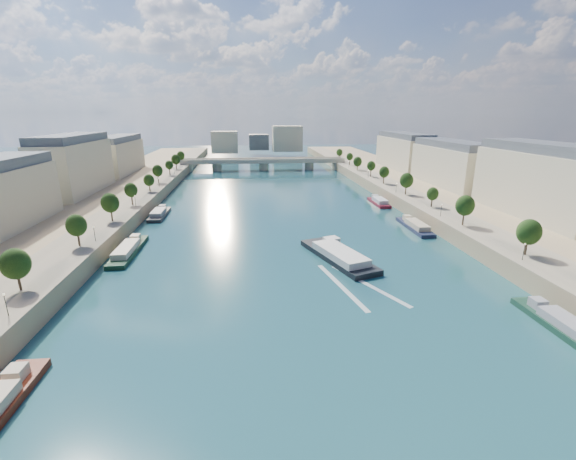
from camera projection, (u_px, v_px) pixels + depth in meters
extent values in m
plane|color=#0B2733|center=(280.00, 223.00, 138.95)|extent=(700.00, 700.00, 0.00)
cube|color=#9E8460|center=(70.00, 222.00, 131.06)|extent=(44.00, 520.00, 5.00)
cube|color=#9E8460|center=(470.00, 211.00, 145.39)|extent=(44.00, 520.00, 5.00)
cube|color=gray|center=(115.00, 214.00, 131.80)|extent=(14.00, 520.00, 0.10)
cube|color=gray|center=(432.00, 206.00, 143.15)|extent=(14.00, 520.00, 0.10)
cylinder|color=#382B1E|center=(29.00, 278.00, 76.29)|extent=(0.50, 0.50, 3.82)
ellipsoid|color=black|center=(25.00, 261.00, 75.24)|extent=(4.80, 4.80, 5.52)
cylinder|color=#382B1E|center=(79.00, 240.00, 99.12)|extent=(0.50, 0.50, 3.82)
ellipsoid|color=black|center=(77.00, 226.00, 98.07)|extent=(4.80, 4.80, 5.52)
cylinder|color=#382B1E|center=(110.00, 216.00, 121.95)|extent=(0.50, 0.50, 3.82)
ellipsoid|color=black|center=(109.00, 205.00, 120.90)|extent=(4.80, 4.80, 5.52)
cylinder|color=#382B1E|center=(131.00, 200.00, 144.77)|extent=(0.50, 0.50, 3.82)
ellipsoid|color=black|center=(130.00, 190.00, 143.72)|extent=(4.80, 4.80, 5.52)
cylinder|color=#382B1E|center=(147.00, 188.00, 167.60)|extent=(0.50, 0.50, 3.82)
ellipsoid|color=black|center=(146.00, 180.00, 166.55)|extent=(4.80, 4.80, 5.52)
cylinder|color=#382B1E|center=(159.00, 179.00, 190.42)|extent=(0.50, 0.50, 3.82)
ellipsoid|color=black|center=(158.00, 172.00, 189.37)|extent=(4.80, 4.80, 5.52)
cylinder|color=#382B1E|center=(168.00, 172.00, 213.25)|extent=(0.50, 0.50, 3.82)
ellipsoid|color=black|center=(168.00, 165.00, 212.20)|extent=(4.80, 4.80, 5.52)
cylinder|color=#382B1E|center=(176.00, 166.00, 236.08)|extent=(0.50, 0.50, 3.82)
ellipsoid|color=black|center=(175.00, 160.00, 235.03)|extent=(4.80, 4.80, 5.52)
cylinder|color=#382B1E|center=(182.00, 161.00, 258.90)|extent=(0.50, 0.50, 3.82)
ellipsoid|color=black|center=(182.00, 156.00, 257.85)|extent=(4.80, 4.80, 5.52)
cylinder|color=#382B1E|center=(519.00, 245.00, 94.85)|extent=(0.50, 0.50, 3.82)
ellipsoid|color=black|center=(522.00, 232.00, 93.80)|extent=(4.80, 4.80, 5.52)
cylinder|color=#382B1E|center=(466.00, 220.00, 117.68)|extent=(0.50, 0.50, 3.82)
ellipsoid|color=black|center=(468.00, 208.00, 116.63)|extent=(4.80, 4.80, 5.52)
cylinder|color=#382B1E|center=(430.00, 202.00, 140.50)|extent=(0.50, 0.50, 3.82)
ellipsoid|color=black|center=(431.00, 193.00, 139.45)|extent=(4.80, 4.80, 5.52)
cylinder|color=#382B1E|center=(405.00, 190.00, 163.33)|extent=(0.50, 0.50, 3.82)
ellipsoid|color=black|center=(405.00, 181.00, 162.28)|extent=(4.80, 4.80, 5.52)
cylinder|color=#382B1E|center=(385.00, 180.00, 186.16)|extent=(0.50, 0.50, 3.82)
ellipsoid|color=black|center=(386.00, 173.00, 185.11)|extent=(4.80, 4.80, 5.52)
cylinder|color=#382B1E|center=(370.00, 173.00, 208.98)|extent=(0.50, 0.50, 3.82)
ellipsoid|color=black|center=(370.00, 166.00, 207.93)|extent=(4.80, 4.80, 5.52)
cylinder|color=#382B1E|center=(358.00, 167.00, 231.81)|extent=(0.50, 0.50, 3.82)
ellipsoid|color=black|center=(358.00, 161.00, 230.76)|extent=(4.80, 4.80, 5.52)
cylinder|color=#382B1E|center=(348.00, 162.00, 254.64)|extent=(0.50, 0.50, 3.82)
ellipsoid|color=black|center=(348.00, 157.00, 253.58)|extent=(4.80, 4.80, 5.52)
cylinder|color=#382B1E|center=(339.00, 158.00, 277.46)|extent=(0.50, 0.50, 3.82)
ellipsoid|color=black|center=(340.00, 153.00, 276.41)|extent=(4.80, 4.80, 5.52)
cylinder|color=black|center=(6.00, 306.00, 65.11)|extent=(0.14, 0.14, 4.00)
sphere|color=#FFE5B2|center=(4.00, 294.00, 64.49)|extent=(0.36, 0.36, 0.36)
cylinder|color=black|center=(95.00, 234.00, 103.15)|extent=(0.14, 0.14, 4.00)
sphere|color=#FFE5B2|center=(93.00, 227.00, 102.53)|extent=(0.36, 0.36, 0.36)
cylinder|color=black|center=(135.00, 202.00, 141.19)|extent=(0.14, 0.14, 4.00)
sphere|color=#FFE5B2|center=(135.00, 196.00, 140.58)|extent=(0.36, 0.36, 0.36)
cylinder|color=black|center=(159.00, 183.00, 179.24)|extent=(0.14, 0.14, 4.00)
sphere|color=#FFE5B2|center=(158.00, 178.00, 178.62)|extent=(0.36, 0.36, 0.36)
cylinder|color=black|center=(174.00, 170.00, 217.28)|extent=(0.14, 0.14, 4.00)
sphere|color=#FFE5B2|center=(174.00, 167.00, 216.66)|extent=(0.36, 0.36, 0.36)
cylinder|color=black|center=(524.00, 253.00, 89.82)|extent=(0.14, 0.14, 4.00)
sphere|color=#FFE5B2|center=(525.00, 244.00, 89.21)|extent=(0.36, 0.36, 0.36)
cylinder|color=black|center=(441.00, 211.00, 127.87)|extent=(0.14, 0.14, 4.00)
sphere|color=#FFE5B2|center=(442.00, 205.00, 127.25)|extent=(0.36, 0.36, 0.36)
cylinder|color=black|center=(396.00, 188.00, 165.91)|extent=(0.14, 0.14, 4.00)
sphere|color=#FFE5B2|center=(397.00, 184.00, 165.30)|extent=(0.36, 0.36, 0.36)
cylinder|color=black|center=(368.00, 174.00, 203.95)|extent=(0.14, 0.14, 4.00)
sphere|color=#FFE5B2|center=(368.00, 170.00, 203.34)|extent=(0.36, 0.36, 0.36)
cylinder|color=black|center=(349.00, 165.00, 242.00)|extent=(0.14, 0.14, 4.00)
sphere|color=#FFE5B2|center=(349.00, 161.00, 241.38)|extent=(0.36, 0.36, 0.36)
cube|color=beige|center=(75.00, 169.00, 165.10)|extent=(16.00, 52.00, 20.00)
cube|color=#474C54|center=(70.00, 142.00, 161.71)|extent=(14.72, 50.44, 3.20)
cube|color=beige|center=(118.00, 155.00, 220.26)|extent=(16.00, 52.00, 20.00)
cube|color=#474C54|center=(115.00, 134.00, 216.87)|extent=(14.72, 50.44, 3.20)
cube|color=beige|center=(541.00, 186.00, 126.86)|extent=(16.00, 52.00, 20.00)
cube|color=#474C54|center=(548.00, 151.00, 123.47)|extent=(14.72, 50.44, 3.20)
cube|color=beige|center=(451.00, 164.00, 182.02)|extent=(16.00, 52.00, 20.00)
cube|color=#474C54|center=(454.00, 139.00, 178.63)|extent=(14.72, 50.44, 3.20)
cube|color=beige|center=(404.00, 152.00, 237.19)|extent=(16.00, 52.00, 20.00)
cube|color=#474C54|center=(405.00, 133.00, 233.79)|extent=(14.72, 50.44, 3.20)
cube|color=beige|center=(225.00, 142.00, 331.60)|extent=(22.00, 18.00, 18.00)
cube|color=beige|center=(287.00, 138.00, 346.00)|extent=(26.00, 20.00, 22.00)
cube|color=#474C54|center=(259.00, 142.00, 358.95)|extent=(18.00, 16.00, 14.00)
cube|color=#C1B79E|center=(264.00, 161.00, 265.88)|extent=(112.00, 11.00, 2.20)
cube|color=#C1B79E|center=(264.00, 160.00, 260.68)|extent=(112.00, 0.80, 0.90)
cube|color=#C1B79E|center=(263.00, 158.00, 270.19)|extent=(112.00, 0.80, 0.90)
cylinder|color=#C1B79E|center=(217.00, 167.00, 263.77)|extent=(6.40, 6.40, 5.00)
cylinder|color=#C1B79E|center=(264.00, 166.00, 266.96)|extent=(6.40, 6.40, 5.00)
cylinder|color=#C1B79E|center=(309.00, 166.00, 270.14)|extent=(6.40, 6.40, 5.00)
cube|color=#C1B79E|center=(187.00, 167.00, 261.78)|extent=(6.00, 12.00, 5.00)
cube|color=#C1B79E|center=(337.00, 165.00, 272.13)|extent=(6.00, 12.00, 5.00)
cube|color=black|center=(338.00, 257.00, 105.08)|extent=(17.11, 30.21, 2.08)
cube|color=silver|center=(340.00, 253.00, 102.29)|extent=(12.46, 20.09, 1.87)
cube|color=silver|center=(331.00, 240.00, 112.81)|extent=(5.05, 4.63, 1.80)
cube|color=silver|center=(341.00, 286.00, 88.72)|extent=(6.36, 25.72, 0.04)
cube|color=silver|center=(368.00, 285.00, 89.35)|extent=(12.28, 23.98, 0.04)
cube|color=#C1AC91|center=(16.00, 373.00, 55.87)|extent=(2.50, 2.75, 1.80)
cube|color=#173A23|center=(129.00, 252.00, 109.50)|extent=(5.00, 25.60, 1.80)
cube|color=beige|center=(126.00, 249.00, 107.05)|extent=(4.10, 14.08, 1.60)
cube|color=beige|center=(135.00, 238.00, 116.27)|extent=(2.50, 3.07, 1.80)
cube|color=#2B2B2E|center=(160.00, 215.00, 148.50)|extent=(5.00, 20.22, 1.80)
cube|color=gray|center=(158.00, 212.00, 146.46)|extent=(4.10, 11.12, 1.60)
cube|color=gray|center=(162.00, 207.00, 153.74)|extent=(2.50, 2.43, 1.80)
cube|color=#16392A|center=(562.00, 329.00, 70.65)|extent=(5.00, 21.86, 1.80)
cube|color=#929199|center=(571.00, 325.00, 68.48)|extent=(4.10, 12.03, 1.60)
cube|color=#929199|center=(538.00, 303.00, 76.36)|extent=(2.50, 2.62, 1.80)
cube|color=#1C233F|center=(414.00, 228.00, 132.48)|extent=(5.00, 22.23, 1.80)
cube|color=#C1AE90|center=(417.00, 224.00, 130.29)|extent=(4.10, 12.23, 1.60)
cube|color=#C1AE90|center=(407.00, 218.00, 138.29)|extent=(2.50, 2.67, 1.80)
cube|color=maroon|center=(379.00, 203.00, 168.05)|extent=(5.00, 18.04, 1.80)
cube|color=silver|center=(380.00, 200.00, 166.18)|extent=(4.10, 9.92, 1.60)
cube|color=silver|center=(375.00, 197.00, 172.67)|extent=(2.50, 2.16, 1.80)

